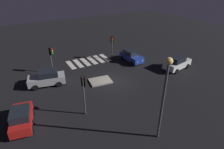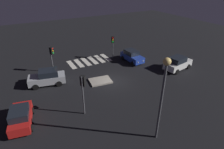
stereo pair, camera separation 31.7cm
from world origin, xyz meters
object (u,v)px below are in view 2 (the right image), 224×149
at_px(traffic_island, 100,81).
at_px(car_white, 178,63).
at_px(car_blue, 132,56).
at_px(traffic_light_east, 52,53).
at_px(car_silver, 47,77).
at_px(street_lamp, 163,87).
at_px(traffic_light_south, 113,42).
at_px(car_red, 21,117).
at_px(traffic_light_north, 83,86).

relative_size(traffic_island, car_white, 0.64).
distance_m(car_blue, traffic_light_east, 11.73).
distance_m(car_silver, car_white, 17.49).
distance_m(traffic_island, car_silver, 6.41).
distance_m(traffic_island, car_blue, 7.78).
bearing_deg(car_white, car_silver, 156.03).
height_order(car_blue, car_white, car_white).
xyz_separation_m(car_blue, car_white, (-4.04, 5.37, 0.06)).
bearing_deg(street_lamp, traffic_light_south, -106.67).
xyz_separation_m(traffic_island, car_silver, (5.85, -2.49, 0.83)).
xyz_separation_m(car_red, car_white, (-20.46, -1.47, 0.08)).
relative_size(car_white, traffic_light_south, 1.23).
relative_size(car_blue, traffic_light_east, 1.14).
height_order(car_silver, traffic_light_east, traffic_light_east).
bearing_deg(traffic_island, traffic_light_north, 50.56).
distance_m(car_blue, street_lamp, 15.98).
bearing_deg(car_white, traffic_light_north, -178.66).
xyz_separation_m(traffic_island, traffic_light_south, (-4.82, -5.50, 2.70)).
height_order(traffic_light_south, traffic_light_north, traffic_light_north).
bearing_deg(car_white, traffic_island, 160.54).
xyz_separation_m(car_red, traffic_light_north, (-5.52, 1.23, 2.20)).
bearing_deg(car_silver, traffic_island, 169.33).
relative_size(car_blue, car_red, 0.99).
xyz_separation_m(car_blue, traffic_light_south, (2.17, -2.18, 1.93)).
height_order(car_blue, traffic_light_south, traffic_light_south).
distance_m(traffic_island, car_red, 10.10).
height_order(car_silver, street_lamp, street_lamp).
xyz_separation_m(traffic_island, car_white, (-11.03, 2.06, 0.84)).
relative_size(car_red, street_lamp, 0.59).
bearing_deg(street_lamp, car_red, -36.36).
bearing_deg(traffic_light_east, street_lamp, -27.27).
distance_m(traffic_light_east, street_lamp, 16.63).
bearing_deg(traffic_light_east, car_blue, 36.81).
bearing_deg(car_blue, traffic_light_north, -56.44).
bearing_deg(traffic_light_east, traffic_island, -3.63).
xyz_separation_m(traffic_island, car_red, (9.43, 3.53, 0.76)).
bearing_deg(traffic_island, street_lamp, 90.15).
bearing_deg(car_white, street_lamp, -151.44).
bearing_deg(car_red, car_silver, -20.06).
bearing_deg(car_blue, traffic_light_east, -103.29).
height_order(car_silver, car_white, car_white).
height_order(traffic_light_east, traffic_light_north, traffic_light_north).
bearing_deg(car_silver, traffic_light_east, -104.13).
xyz_separation_m(car_white, traffic_light_east, (15.44, -7.45, 1.80)).
relative_size(car_silver, car_white, 1.00).
relative_size(car_white, traffic_light_north, 1.13).
distance_m(traffic_light_south, street_lamp, 16.82).
height_order(car_blue, traffic_light_north, traffic_light_north).
xyz_separation_m(traffic_light_east, street_lamp, (-4.43, 15.88, 2.15)).
bearing_deg(car_red, traffic_light_east, -18.73).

